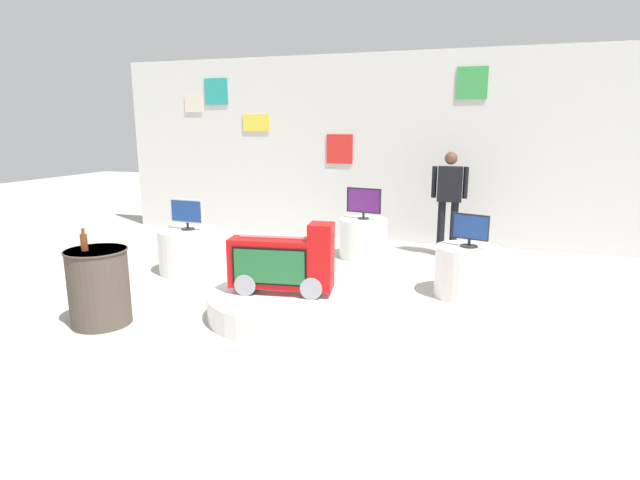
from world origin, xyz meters
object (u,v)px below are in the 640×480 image
Objects in this scene: main_display_pedestal at (282,304)px; display_pedestal_left_rear at (363,238)px; novelty_firetruck_tv at (283,265)px; tv_on_left_rear at (364,202)px; side_table_round at (99,286)px; shopper_browsing_near_truck at (449,196)px; bottle_on_side_table at (84,242)px; tv_on_center_rear at (187,213)px; display_pedestal_center_rear at (189,251)px; display_pedestal_right_rear at (467,271)px; tv_on_right_rear at (470,229)px.

main_display_pedestal is 2.13× the size of display_pedestal_left_rear.
display_pedestal_left_rear is (0.24, 2.82, -0.28)m from novelty_firetruck_tv.
side_table_round is (-2.00, -3.62, -0.49)m from tv_on_left_rear.
shopper_browsing_near_truck reaches higher than display_pedestal_left_rear.
tv_on_left_rear is (0.24, 2.82, 0.31)m from novelty_firetruck_tv.
bottle_on_side_table is (-1.81, -0.87, 0.77)m from main_display_pedestal.
novelty_firetruck_tv reaches higher than bottle_on_side_table.
shopper_browsing_near_truck is (3.45, 2.10, 0.11)m from tv_on_center_rear.
main_display_pedestal is 1.39× the size of novelty_firetruck_tv.
bottle_on_side_table is (0.11, -2.09, 0.60)m from display_pedestal_center_rear.
tv_on_left_rear reaches higher than side_table_round.
display_pedestal_center_rear is (-2.18, -1.60, -0.59)m from tv_on_left_rear.
tv_on_left_rear is at bearing 36.28° from tv_on_center_rear.
novelty_firetruck_tv is 2.85m from tv_on_left_rear.
bottle_on_side_table is at bearing -119.29° from display_pedestal_left_rear.
bottle_on_side_table is (-2.07, -3.69, 0.01)m from tv_on_left_rear.
shopper_browsing_near_truck is at bearing 65.53° from novelty_firetruck_tv.
display_pedestal_right_rear is 0.97× the size of side_table_round.
tv_on_center_rear reaches higher than bottle_on_side_table.
tv_on_center_rear reaches higher than side_table_round.
tv_on_left_rear reaches higher than tv_on_center_rear.
side_table_round is at bearing -149.62° from display_pedestal_right_rear.
display_pedestal_center_rear is at bearing 93.80° from tv_on_center_rear.
main_display_pedestal is 3.07× the size of tv_on_center_rear.
tv_on_left_rear is (0.00, -0.00, 0.59)m from display_pedestal_left_rear.
bottle_on_side_table is at bearing -149.28° from display_pedestal_right_rear.
shopper_browsing_near_truck reaches higher than tv_on_right_rear.
tv_on_right_rear is at bearing -71.23° from display_pedestal_right_rear.
tv_on_left_rear reaches higher than display_pedestal_left_rear.
tv_on_center_rear is at bearing 147.76° from main_display_pedestal.
bottle_on_side_table is 0.14× the size of shopper_browsing_near_truck.
novelty_firetruck_tv is 2.21× the size of tv_on_center_rear.
display_pedestal_right_rear is 0.47× the size of shopper_browsing_near_truck.
tv_on_left_rear reaches higher than bottle_on_side_table.
side_table_round is (-2.00, -3.62, 0.10)m from display_pedestal_left_rear.
tv_on_left_rear reaches higher than main_display_pedestal.
side_table_round is 3.48× the size of bottle_on_side_table.
novelty_firetruck_tv reaches higher than main_display_pedestal.
side_table_round is at bearing -84.85° from display_pedestal_center_rear.
display_pedestal_center_rear is (-2.18, -1.60, 0.00)m from display_pedestal_left_rear.
main_display_pedestal is at bearing -114.81° from shopper_browsing_near_truck.
tv_on_center_rear reaches higher than tv_on_right_rear.
tv_on_center_rear is 2.07m from side_table_round.
display_pedestal_right_rear is at bearing 30.38° from side_table_round.
shopper_browsing_near_truck is (1.27, 0.50, 0.08)m from tv_on_left_rear.
display_pedestal_left_rear is at bearing 36.29° from display_pedestal_center_rear.
novelty_firetruck_tv is at bearing -94.85° from tv_on_left_rear.
tv_on_left_rear is 1.08× the size of tv_on_center_rear.
novelty_firetruck_tv is at bearing -144.70° from tv_on_right_rear.
display_pedestal_center_rear is at bearing 95.15° from side_table_round.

